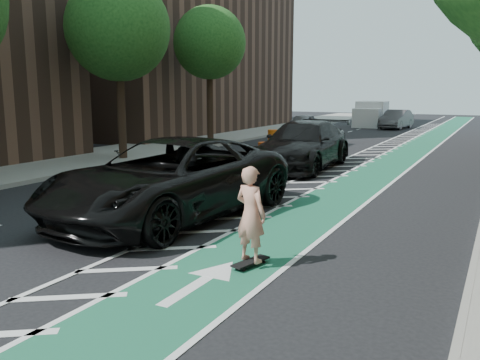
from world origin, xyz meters
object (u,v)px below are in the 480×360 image
Objects in this scene: suv_near at (171,179)px; barrel_a at (194,165)px; suv_far at (303,145)px; skateboarder at (251,214)px.

barrel_a is at bearing 123.38° from suv_near.
suv_near reaches higher than suv_far.
suv_far is at bearing 49.82° from barrel_a.
suv_near is 1.10× the size of suv_far.
barrel_a is at bearing -131.86° from suv_far.
suv_near is (-3.40, 2.32, 0.01)m from skateboarder.
suv_far reaches higher than barrel_a.
skateboarder is 12.14m from suv_far.
barrel_a is at bearing -37.42° from skateboarder.
suv_near reaches higher than barrel_a.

